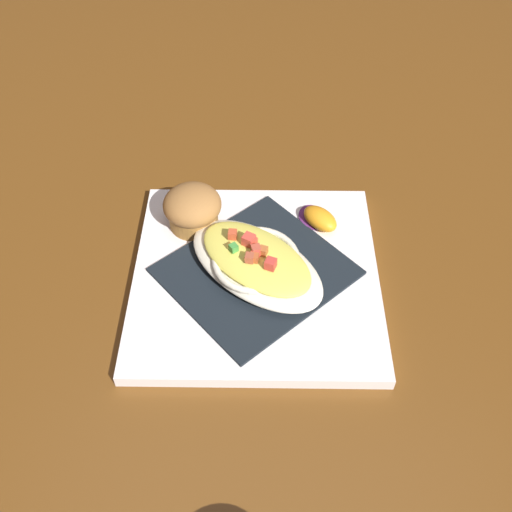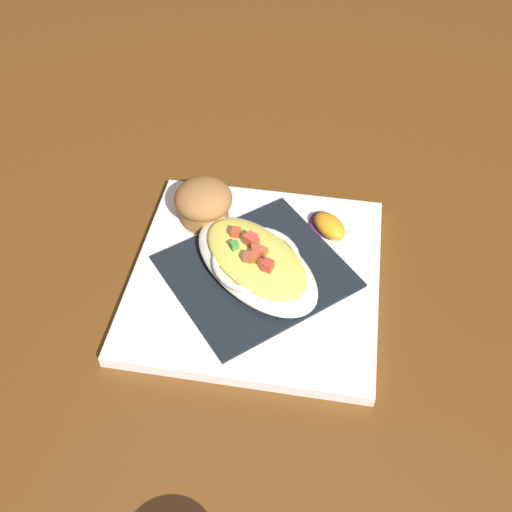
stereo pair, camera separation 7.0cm
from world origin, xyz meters
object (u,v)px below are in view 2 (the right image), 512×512
object	(u,v)px
gratin_dish	(256,261)
muffin	(204,202)
square_plate	(256,276)
orange_garnish	(328,226)

from	to	relation	value
gratin_dish	muffin	world-z (taller)	muffin
square_plate	orange_garnish	distance (m)	0.12
square_plate	gratin_dish	bearing A→B (deg)	83.62
square_plate	gratin_dish	world-z (taller)	gratin_dish
muffin	orange_garnish	world-z (taller)	muffin
square_plate	orange_garnish	bearing A→B (deg)	-35.18
muffin	gratin_dish	bearing A→B (deg)	-126.70
square_plate	gratin_dish	size ratio (longest dim) A/B	1.39
gratin_dish	orange_garnish	world-z (taller)	gratin_dish
gratin_dish	orange_garnish	distance (m)	0.12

